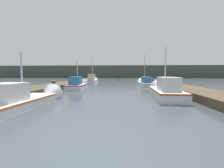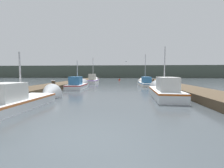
{
  "view_description": "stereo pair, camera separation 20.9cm",
  "coord_description": "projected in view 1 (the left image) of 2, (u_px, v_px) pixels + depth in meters",
  "views": [
    {
      "loc": [
        0.87,
        -3.74,
        1.75
      ],
      "look_at": [
        -0.16,
        12.92,
        0.54
      ],
      "focal_mm": 24.0,
      "sensor_mm": 36.0,
      "label": 1
    },
    {
      "loc": [
        1.08,
        -3.72,
        1.75
      ],
      "look_at": [
        -0.16,
        12.92,
        0.54
      ],
      "focal_mm": 24.0,
      "sensor_mm": 36.0,
      "label": 2
    }
  ],
  "objects": [
    {
      "name": "ground_plane",
      "position": [
        88.0,
        140.0,
        3.9
      ],
      "size": [
        200.0,
        200.0,
        0.0
      ],
      "color": "#3D4449"
    },
    {
      "name": "dock_left",
      "position": [
        65.0,
        84.0,
        20.23
      ],
      "size": [
        2.78,
        40.0,
        0.49
      ],
      "color": "#4C3D2B",
      "rests_on": "ground_plane"
    },
    {
      "name": "dock_right",
      "position": [
        167.0,
        85.0,
        19.4
      ],
      "size": [
        2.78,
        40.0,
        0.49
      ],
      "color": "#4C3D2B",
      "rests_on": "ground_plane"
    },
    {
      "name": "distant_shore_ridge",
      "position": [
        119.0,
        72.0,
        63.03
      ],
      "size": [
        120.0,
        16.0,
        4.64
      ],
      "color": "#424C42",
      "rests_on": "ground_plane"
    },
    {
      "name": "fishing_boat_0",
      "position": [
        29.0,
        99.0,
        8.09
      ],
      "size": [
        1.82,
        5.89,
        3.34
      ],
      "rotation": [
        0.0,
        0.0,
        -0.04
      ],
      "color": "silver",
      "rests_on": "ground_plane"
    },
    {
      "name": "fishing_boat_1",
      "position": [
        164.0,
        90.0,
        11.2
      ],
      "size": [
        2.04,
        5.94,
        4.14
      ],
      "rotation": [
        0.0,
        0.0,
        -0.07
      ],
      "color": "silver",
      "rests_on": "ground_plane"
    },
    {
      "name": "fishing_boat_2",
      "position": [
        78.0,
        85.0,
        17.21
      ],
      "size": [
        1.81,
        4.58,
        3.68
      ],
      "rotation": [
        0.0,
        0.0,
        0.03
      ],
      "color": "silver",
      "rests_on": "ground_plane"
    },
    {
      "name": "fishing_boat_3",
      "position": [
        144.0,
        83.0,
        21.6
      ],
      "size": [
        1.59,
        6.41,
        4.87
      ],
      "rotation": [
        0.0,
        0.0,
        0.02
      ],
      "color": "silver",
      "rests_on": "ground_plane"
    },
    {
      "name": "fishing_boat_4",
      "position": [
        93.0,
        80.0,
        26.59
      ],
      "size": [
        1.7,
        5.39,
        4.88
      ],
      "rotation": [
        0.0,
        0.0,
        0.04
      ],
      "color": "silver",
      "rests_on": "ground_plane"
    },
    {
      "name": "mooring_piling_0",
      "position": [
        54.0,
        86.0,
        13.63
      ],
      "size": [
        0.36,
        0.36,
        1.1
      ],
      "color": "#473523",
      "rests_on": "ground_plane"
    },
    {
      "name": "mooring_piling_1",
      "position": [
        151.0,
        82.0,
        22.19
      ],
      "size": [
        0.34,
        0.34,
        1.0
      ],
      "color": "#473523",
      "rests_on": "ground_plane"
    },
    {
      "name": "mooring_piling_2",
      "position": [
        153.0,
        82.0,
        21.67
      ],
      "size": [
        0.28,
        0.28,
        0.97
      ],
      "color": "#473523",
      "rests_on": "ground_plane"
    },
    {
      "name": "channel_buoy",
      "position": [
        118.0,
        80.0,
        36.16
      ],
      "size": [
        0.49,
        0.49,
        0.99
      ],
      "color": "red",
      "rests_on": "ground_plane"
    },
    {
      "name": "seagull_lead",
      "position": [
        126.0,
        61.0,
        22.45
      ],
      "size": [
        0.29,
        0.56,
        0.12
      ],
      "rotation": [
        0.0,
        0.0,
        1.66
      ],
      "color": "white"
    }
  ]
}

